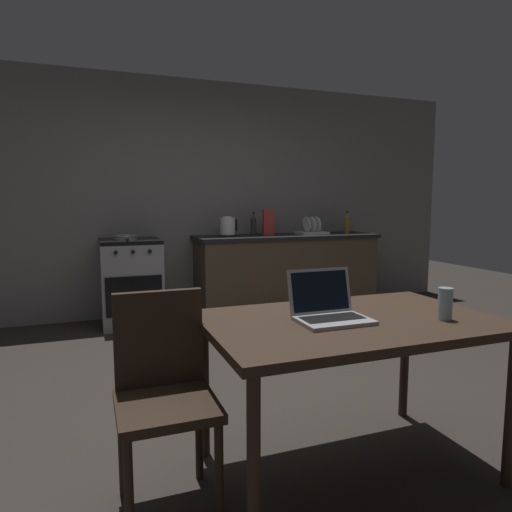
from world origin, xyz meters
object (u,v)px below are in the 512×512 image
at_px(electric_kettle, 228,227).
at_px(frying_pan, 126,237).
at_px(laptop, 329,310).
at_px(chair, 163,384).
at_px(stove_oven, 131,282).
at_px(bottle, 347,223).
at_px(cereal_box, 268,222).
at_px(dish_rack, 312,230).
at_px(bottle_b, 253,224).
at_px(dining_table, 350,333).
at_px(drinking_glass, 445,304).

distance_m(electric_kettle, frying_pan, 1.10).
xyz_separation_m(laptop, electric_kettle, (0.44, 3.03, 0.21)).
height_order(chair, electric_kettle, electric_kettle).
distance_m(stove_oven, bottle, 2.61).
relative_size(laptop, cereal_box, 1.08).
bearing_deg(laptop, dish_rack, 77.24).
distance_m(chair, dish_rack, 3.72).
distance_m(laptop, bottle_b, 3.21).
bearing_deg(stove_oven, dining_table, -76.47).
bearing_deg(stove_oven, drinking_glass, -70.70).
bearing_deg(frying_pan, chair, -91.53).
xyz_separation_m(chair, laptop, (0.74, -0.08, 0.27)).
bearing_deg(dining_table, laptop, 177.58).
relative_size(bottle, drinking_glass, 1.84).
distance_m(laptop, electric_kettle, 3.07).
bearing_deg(drinking_glass, cereal_box, 82.45).
relative_size(stove_oven, bottle_b, 3.38).
distance_m(bottle, dish_rack, 0.46).
distance_m(stove_oven, bottle_b, 1.50).
bearing_deg(dish_rack, laptop, -116.00).
relative_size(drinking_glass, bottle_b, 0.55).
distance_m(electric_kettle, drinking_glass, 3.21).
relative_size(electric_kettle, cereal_box, 0.75).
bearing_deg(frying_pan, stove_oven, 31.99).
bearing_deg(laptop, cereal_box, 86.31).
bearing_deg(electric_kettle, stove_oven, -179.87).
distance_m(laptop, bottle, 3.56).
bearing_deg(dish_rack, bottle_b, 173.58).
bearing_deg(bottle, chair, -132.61).
bearing_deg(stove_oven, chair, -92.34).
xyz_separation_m(bottle, dish_rack, (-0.45, 0.05, -0.08)).
height_order(frying_pan, bottle_b, bottle_b).
height_order(dining_table, cereal_box, cereal_box).
distance_m(chair, drinking_glass, 1.30).
distance_m(dish_rack, bottle_b, 0.72).
height_order(drinking_glass, cereal_box, cereal_box).
height_order(stove_oven, bottle, bottle).
distance_m(laptop, frying_pan, 3.08).
height_order(stove_oven, chair, same).
bearing_deg(drinking_glass, dish_rack, 73.05).
bearing_deg(chair, bottle, 24.92).
xyz_separation_m(electric_kettle, cereal_box, (0.49, 0.02, 0.04)).
height_order(bottle, bottle_b, bottle).
bearing_deg(bottle_b, dining_table, -101.89).
relative_size(dining_table, dish_rack, 3.93).
bearing_deg(dish_rack, bottle, -6.31).
relative_size(chair, bottle, 3.31).
relative_size(dining_table, chair, 1.50).
relative_size(dining_table, frying_pan, 3.23).
distance_m(chair, electric_kettle, 3.21).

